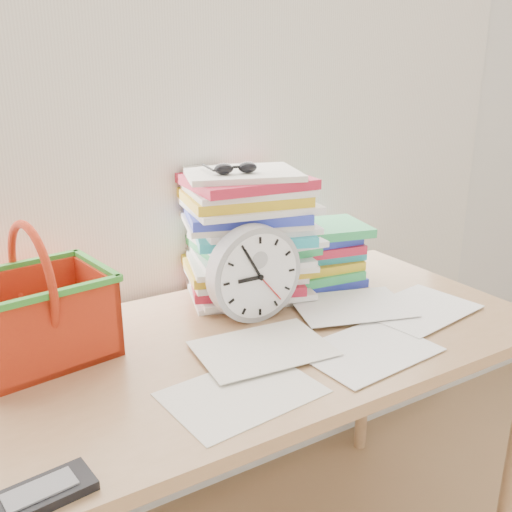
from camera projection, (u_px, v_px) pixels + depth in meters
curtain at (175, 87)px, 1.47m from camera, size 2.40×0.01×2.50m
desk at (251, 365)px, 1.36m from camera, size 1.40×0.70×0.75m
paper_stack at (249, 234)px, 1.53m from camera, size 0.40×0.35×0.34m
clock at (254, 273)px, 1.39m from camera, size 0.24×0.05×0.24m
sunglasses at (236, 168)px, 1.42m from camera, size 0.15×0.13×0.03m
book_stack at (316, 253)px, 1.65m from camera, size 0.33×0.28×0.17m
basket at (34, 293)px, 1.20m from camera, size 0.33×0.27×0.30m
calculator at (40, 495)px, 0.83m from camera, size 0.16×0.09×0.02m
scattered_papers at (251, 334)px, 1.33m from camera, size 1.26×0.42×0.02m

